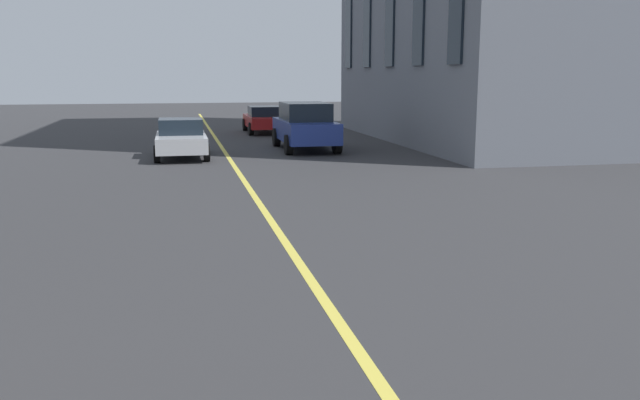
# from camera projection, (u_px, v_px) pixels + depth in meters

# --- Properties ---
(lane_centre_line) EXTENTS (80.00, 0.16, 0.01)m
(lane_centre_line) POSITION_uv_depth(u_px,v_px,m) (282.00, 237.00, 12.46)
(lane_centre_line) COLOR #D8C64C
(lane_centre_line) RESTS_ON ground_plane
(car_red_near) EXTENTS (4.40, 1.95, 1.37)m
(car_red_near) POSITION_uv_depth(u_px,v_px,m) (265.00, 119.00, 34.48)
(car_red_near) COLOR #B21E1E
(car_red_near) RESTS_ON ground_plane
(car_silver_parked_a) EXTENTS (3.90, 1.89, 1.40)m
(car_silver_parked_a) POSITION_uv_depth(u_px,v_px,m) (181.00, 138.00, 24.22)
(car_silver_parked_a) COLOR #B7BABF
(car_silver_parked_a) RESTS_ON ground_plane
(car_blue_trailing) EXTENTS (4.70, 2.14, 1.88)m
(car_blue_trailing) POSITION_uv_depth(u_px,v_px,m) (305.00, 126.00, 26.65)
(car_blue_trailing) COLOR navy
(car_blue_trailing) RESTS_ON ground_plane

